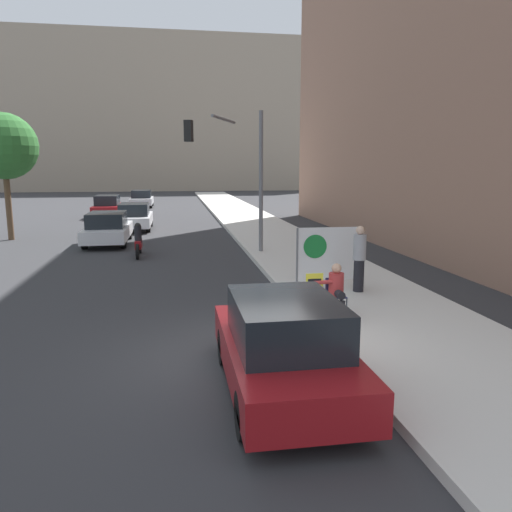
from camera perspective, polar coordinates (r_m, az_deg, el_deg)
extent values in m
plane|color=#303033|center=(9.43, -0.88, -11.57)|extent=(160.00, 160.00, 0.00)
cube|color=beige|center=(24.39, 2.20, 2.10)|extent=(3.97, 90.00, 0.18)
cube|color=gray|center=(81.51, -10.18, 15.43)|extent=(52.00, 12.00, 22.55)
cylinder|color=#474C56|center=(11.25, 8.52, -5.95)|extent=(0.03, 0.03, 0.43)
cylinder|color=#474C56|center=(11.37, 10.31, -5.84)|extent=(0.03, 0.03, 0.43)
cylinder|color=#474C56|center=(11.59, 7.96, -5.46)|extent=(0.03, 0.03, 0.43)
cylinder|color=#474C56|center=(11.70, 9.70, -5.36)|extent=(0.03, 0.03, 0.43)
cube|color=navy|center=(11.42, 9.15, -4.57)|extent=(0.40, 0.40, 0.02)
cube|color=navy|center=(11.54, 8.88, -3.37)|extent=(0.40, 0.02, 0.38)
cylinder|color=black|center=(11.24, 9.43, -4.28)|extent=(0.18, 0.42, 0.18)
cylinder|color=black|center=(11.14, 9.73, -6.15)|extent=(0.16, 0.16, 0.43)
cube|color=black|center=(11.13, 9.80, -7.05)|extent=(0.20, 0.28, 0.10)
cylinder|color=#B23333|center=(11.38, 9.14, -3.22)|extent=(0.34, 0.34, 0.52)
sphere|color=tan|center=(11.30, 9.20, -1.39)|extent=(0.22, 0.22, 0.22)
cylinder|color=#B23333|center=(11.19, 7.69, -2.99)|extent=(0.45, 0.09, 0.09)
cube|color=yellow|center=(11.12, 6.70, -2.79)|extent=(0.39, 0.02, 0.32)
cube|color=black|center=(11.11, 6.72, -2.80)|extent=(0.30, 0.01, 0.08)
cylinder|color=black|center=(13.70, 11.65, -2.21)|extent=(0.28, 0.28, 0.87)
cylinder|color=#9E9EA3|center=(13.56, 11.77, 1.00)|extent=(0.34, 0.34, 0.69)
sphere|color=beige|center=(13.50, 11.84, 2.91)|extent=(0.23, 0.23, 0.23)
cylinder|color=slate|center=(14.12, 4.73, -0.07)|extent=(0.06, 0.06, 1.63)
cylinder|color=slate|center=(14.67, 11.72, 0.13)|extent=(0.06, 0.06, 1.63)
cube|color=white|center=(14.36, 8.30, 0.23)|extent=(1.84, 0.02, 1.53)
cylinder|color=#197A33|center=(14.19, 6.78, 1.09)|extent=(0.68, 0.01, 0.68)
cylinder|color=slate|center=(19.74, 0.57, 8.42)|extent=(0.16, 0.16, 5.45)
cylinder|color=slate|center=(20.19, -3.67, 15.33)|extent=(1.24, 2.78, 0.11)
cube|color=black|center=(20.63, -7.72, 13.98)|extent=(0.39, 0.39, 0.84)
sphere|color=green|center=(20.61, -7.70, 13.20)|extent=(0.18, 0.18, 0.18)
cube|color=maroon|center=(7.93, 3.11, -11.46)|extent=(1.77, 4.10, 0.59)
cube|color=black|center=(7.57, 3.42, -7.41)|extent=(1.53, 2.13, 0.68)
cylinder|color=black|center=(9.08, -3.55, -10.30)|extent=(0.22, 0.64, 0.64)
cylinder|color=black|center=(9.35, 6.11, -9.72)|extent=(0.22, 0.64, 0.64)
cylinder|color=black|center=(6.77, -1.24, -17.75)|extent=(0.22, 0.64, 0.64)
cylinder|color=black|center=(7.13, 11.77, -16.45)|extent=(0.22, 0.64, 0.64)
cube|color=silver|center=(23.94, -16.55, 2.64)|extent=(1.86, 4.65, 0.55)
cube|color=black|center=(23.69, -16.67, 4.02)|extent=(1.60, 2.42, 0.65)
cylinder|color=black|center=(25.50, -17.96, 2.48)|extent=(0.22, 0.64, 0.64)
cylinder|color=black|center=(25.31, -14.29, 2.61)|extent=(0.22, 0.64, 0.64)
cylinder|color=black|center=(22.68, -19.01, 1.53)|extent=(0.22, 0.64, 0.64)
cylinder|color=black|center=(22.46, -14.89, 1.67)|extent=(0.22, 0.64, 0.64)
cube|color=silver|center=(29.16, -13.68, 4.05)|extent=(1.83, 4.55, 0.56)
cube|color=black|center=(28.92, -13.75, 5.21)|extent=(1.57, 2.37, 0.66)
cylinder|color=black|center=(30.65, -14.97, 3.84)|extent=(0.22, 0.64, 0.64)
cylinder|color=black|center=(30.53, -11.96, 3.94)|extent=(0.22, 0.64, 0.64)
cylinder|color=black|center=(27.86, -15.51, 3.21)|extent=(0.22, 0.64, 0.64)
cylinder|color=black|center=(27.73, -12.21, 3.32)|extent=(0.22, 0.64, 0.64)
cube|color=maroon|center=(37.07, -16.55, 5.18)|extent=(1.77, 4.61, 0.59)
cube|color=black|center=(36.85, -16.63, 6.14)|extent=(1.52, 2.40, 0.68)
cylinder|color=black|center=(38.61, -17.41, 4.94)|extent=(0.22, 0.64, 0.64)
cylinder|color=black|center=(38.42, -15.12, 5.03)|extent=(0.22, 0.64, 0.64)
cylinder|color=black|center=(35.79, -18.04, 4.54)|extent=(0.22, 0.64, 0.64)
cylinder|color=black|center=(35.59, -15.57, 4.63)|extent=(0.22, 0.64, 0.64)
cube|color=silver|center=(45.63, -12.92, 6.17)|extent=(1.89, 4.50, 0.57)
cube|color=black|center=(45.41, -12.96, 6.92)|extent=(1.62, 2.34, 0.66)
cylinder|color=black|center=(47.09, -13.82, 5.96)|extent=(0.22, 0.64, 0.64)
cylinder|color=black|center=(46.99, -11.79, 6.03)|extent=(0.22, 0.64, 0.64)
cylinder|color=black|center=(44.32, -14.09, 5.70)|extent=(0.22, 0.64, 0.64)
cylinder|color=black|center=(44.21, -11.93, 5.78)|extent=(0.22, 0.64, 0.64)
cube|color=maroon|center=(20.27, -13.28, 1.31)|extent=(0.24, 0.88, 0.32)
cylinder|color=black|center=(20.17, -13.34, 2.42)|extent=(0.28, 0.28, 0.64)
sphere|color=black|center=(20.13, -13.38, 3.38)|extent=(0.24, 0.24, 0.24)
cylinder|color=black|center=(21.02, -13.13, 1.13)|extent=(0.10, 0.60, 0.60)
cylinder|color=black|center=(19.58, -13.40, 0.47)|extent=(0.10, 0.60, 0.60)
cylinder|color=brown|center=(26.93, -26.43, 5.23)|extent=(0.28, 0.28, 3.38)
sphere|color=#2D6B2D|center=(26.89, -26.90, 11.15)|extent=(3.13, 3.13, 3.13)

